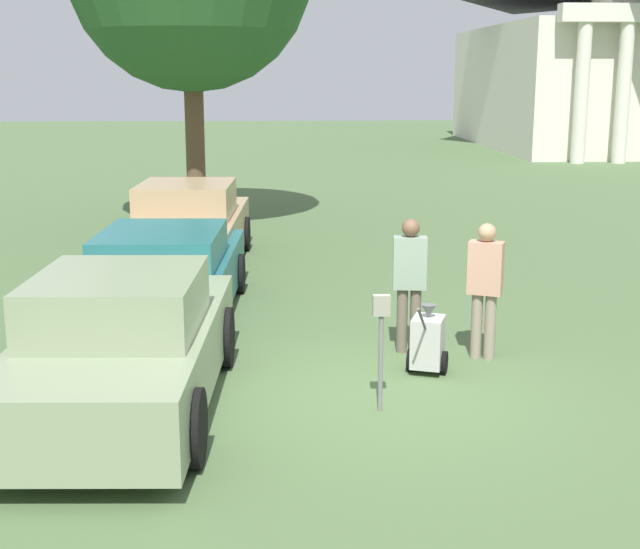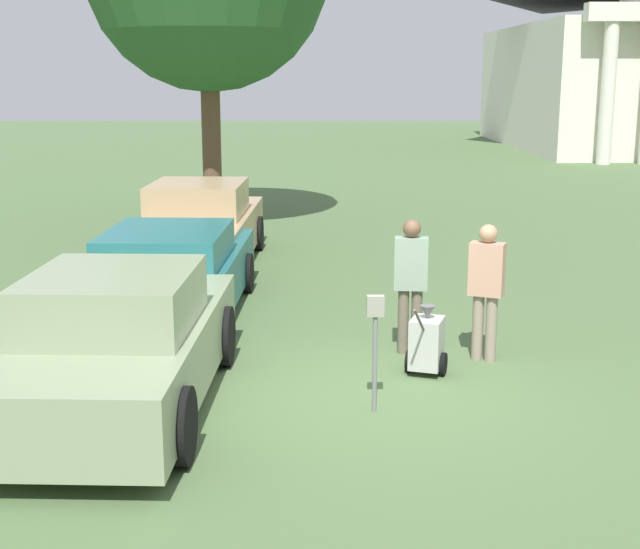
# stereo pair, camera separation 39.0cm
# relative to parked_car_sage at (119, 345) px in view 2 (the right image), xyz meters

# --- Properties ---
(ground_plane) EXTENTS (120.00, 120.00, 0.00)m
(ground_plane) POSITION_rel_parked_car_sage_xyz_m (2.73, 0.33, -0.71)
(ground_plane) COLOR #4C663D
(parked_car_sage) EXTENTS (2.18, 4.70, 1.53)m
(parked_car_sage) POSITION_rel_parked_car_sage_xyz_m (0.00, 0.00, 0.00)
(parked_car_sage) COLOR gray
(parked_car_sage) RESTS_ON ground_plane
(parked_car_teal) EXTENTS (2.21, 5.26, 1.35)m
(parked_car_teal) POSITION_rel_parked_car_sage_xyz_m (0.00, 3.61, -0.07)
(parked_car_teal) COLOR #23666B
(parked_car_teal) RESTS_ON ground_plane
(parked_car_tan) EXTENTS (2.20, 4.81, 1.58)m
(parked_car_tan) POSITION_rel_parked_car_sage_xyz_m (-0.00, 7.35, 0.01)
(parked_car_tan) COLOR tan
(parked_car_tan) RESTS_ON ground_plane
(parking_meter) EXTENTS (0.18, 0.09, 1.27)m
(parking_meter) POSITION_rel_parked_car_sage_xyz_m (2.71, -0.15, 0.18)
(parking_meter) COLOR slate
(parking_meter) RESTS_ON ground_plane
(person_worker) EXTENTS (0.44, 0.27, 1.74)m
(person_worker) POSITION_rel_parked_car_sage_xyz_m (3.31, 1.88, 0.29)
(person_worker) COLOR #665B4C
(person_worker) RESTS_ON ground_plane
(person_supervisor) EXTENTS (0.47, 0.37, 1.73)m
(person_supervisor) POSITION_rel_parked_car_sage_xyz_m (4.21, 1.58, 0.28)
(person_supervisor) COLOR gray
(person_supervisor) RESTS_ON ground_plane
(equipment_cart) EXTENTS (0.54, 1.00, 1.00)m
(equipment_cart) POSITION_rel_parked_car_sage_xyz_m (3.42, 1.06, -0.32)
(equipment_cart) COLOR #B2B2AD
(equipment_cart) RESTS_ON ground_plane
(church) EXTENTS (8.57, 17.56, 24.59)m
(church) POSITION_rel_parked_car_sage_xyz_m (16.30, 34.46, 4.86)
(church) COLOR silver
(church) RESTS_ON ground_plane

